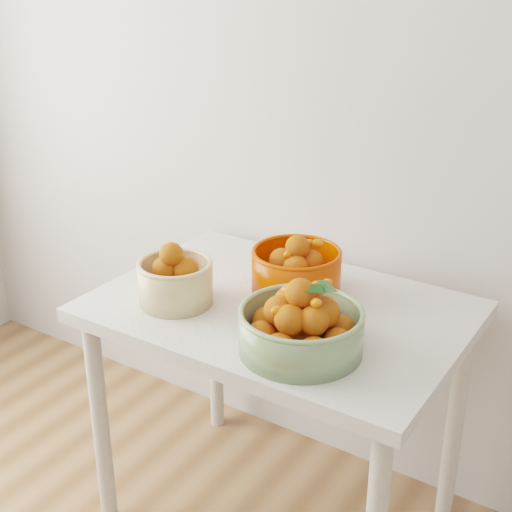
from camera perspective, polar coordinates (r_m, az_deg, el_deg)
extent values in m
cube|color=silver|center=(2.03, 14.54, 14.13)|extent=(4.00, 0.04, 2.70)
cube|color=silver|center=(1.97, 1.91, -4.46)|extent=(1.00, 0.70, 0.04)
cylinder|color=silver|center=(2.22, -12.33, -13.00)|extent=(0.05, 0.05, 0.71)
cylinder|color=silver|center=(2.58, -3.26, -6.79)|extent=(0.05, 0.05, 0.71)
cylinder|color=silver|center=(2.25, 15.62, -12.71)|extent=(0.05, 0.05, 0.71)
cylinder|color=#D4B883|center=(1.96, -6.45, -2.18)|extent=(0.22, 0.22, 0.12)
torus|color=#D4B883|center=(1.94, -6.53, -0.63)|extent=(0.22, 0.22, 0.01)
sphere|color=#D1660C|center=(1.94, -5.22, -2.84)|extent=(0.06, 0.06, 0.06)
sphere|color=#D1660C|center=(2.00, -5.48, -1.95)|extent=(0.07, 0.07, 0.07)
sphere|color=#F35D11|center=(2.00, -7.62, -2.14)|extent=(0.07, 0.07, 0.07)
sphere|color=#F35D11|center=(1.93, -7.39, -3.05)|extent=(0.06, 0.06, 0.06)
sphere|color=#F35D11|center=(1.97, -6.44, -2.48)|extent=(0.07, 0.07, 0.07)
sphere|color=#F35D11|center=(1.94, -5.67, -1.07)|extent=(0.07, 0.07, 0.07)
sphere|color=#F35D11|center=(1.95, -7.32, -1.03)|extent=(0.07, 0.07, 0.07)
sphere|color=#F35D11|center=(1.93, -6.80, 0.15)|extent=(0.07, 0.07, 0.07)
ellipsoid|color=#E55F0C|center=(1.94, -6.50, -0.44)|extent=(0.04, 0.04, 0.03)
ellipsoid|color=#E55F0C|center=(1.94, -6.86, -0.08)|extent=(0.04, 0.03, 0.03)
ellipsoid|color=#E55F0C|center=(1.92, -7.07, -0.21)|extent=(0.04, 0.04, 0.03)
cylinder|color=gray|center=(1.73, 3.61, -6.07)|extent=(0.31, 0.31, 0.11)
torus|color=gray|center=(1.70, 3.65, -4.53)|extent=(0.31, 0.31, 0.01)
sphere|color=#F35D11|center=(1.69, 6.53, -6.94)|extent=(0.07, 0.07, 0.07)
sphere|color=#F35D11|center=(1.75, 6.71, -5.86)|extent=(0.08, 0.08, 0.08)
sphere|color=#F35D11|center=(1.80, 5.20, -4.88)|extent=(0.07, 0.07, 0.07)
sphere|color=#F35D11|center=(1.81, 2.86, -4.67)|extent=(0.08, 0.08, 0.08)
sphere|color=#F35D11|center=(1.77, 0.90, -5.30)|extent=(0.08, 0.08, 0.08)
sphere|color=#F35D11|center=(1.71, 0.45, -6.47)|extent=(0.08, 0.08, 0.08)
sphere|color=#F35D11|center=(1.66, 1.91, -7.53)|extent=(0.08, 0.08, 0.08)
sphere|color=#F35D11|center=(1.65, 4.66, -7.74)|extent=(0.08, 0.08, 0.08)
sphere|color=#F35D11|center=(1.73, 3.61, -6.15)|extent=(0.07, 0.07, 0.07)
sphere|color=#F35D11|center=(1.70, 5.45, -4.52)|extent=(0.08, 0.08, 0.08)
sphere|color=#F35D11|center=(1.74, 4.47, -3.71)|extent=(0.07, 0.07, 0.07)
sphere|color=#F35D11|center=(1.74, 2.74, -3.69)|extent=(0.08, 0.08, 0.08)
sphere|color=#F35D11|center=(1.70, 1.86, -4.39)|extent=(0.07, 0.07, 0.07)
sphere|color=#F35D11|center=(1.66, 2.72, -5.13)|extent=(0.07, 0.07, 0.07)
sphere|color=#F35D11|center=(1.66, 4.66, -5.15)|extent=(0.07, 0.07, 0.07)
sphere|color=#F35D11|center=(1.67, 3.56, -3.00)|extent=(0.07, 0.07, 0.07)
ellipsoid|color=#E55F0C|center=(1.69, 5.83, -3.66)|extent=(0.05, 0.04, 0.03)
ellipsoid|color=#E55F0C|center=(1.64, 4.81, -3.77)|extent=(0.05, 0.04, 0.04)
ellipsoid|color=#E55F0C|center=(1.66, 1.74, -4.41)|extent=(0.04, 0.04, 0.03)
ellipsoid|color=#E55F0C|center=(1.71, 4.80, -2.40)|extent=(0.04, 0.04, 0.03)
ellipsoid|color=#E55F0C|center=(1.70, 4.55, -3.69)|extent=(0.05, 0.04, 0.04)
ellipsoid|color=#E55F0C|center=(1.69, 3.47, -3.84)|extent=(0.04, 0.05, 0.03)
ellipsoid|color=#E55F0C|center=(1.71, 5.62, -2.26)|extent=(0.04, 0.05, 0.04)
ellipsoid|color=#E55F0C|center=(1.73, 3.59, -3.00)|extent=(0.04, 0.05, 0.04)
ellipsoid|color=#E55F0C|center=(1.70, 4.13, -3.53)|extent=(0.03, 0.04, 0.04)
ellipsoid|color=#E55F0C|center=(1.73, 2.49, -2.80)|extent=(0.04, 0.04, 0.03)
ellipsoid|color=#E55F0C|center=(1.70, 3.42, -3.06)|extent=(0.04, 0.04, 0.03)
cylinder|color=red|center=(2.00, 3.23, -1.40)|extent=(0.28, 0.28, 0.13)
torus|color=red|center=(1.97, 3.27, 0.32)|extent=(0.29, 0.29, 0.01)
sphere|color=#F35D11|center=(1.97, 5.06, -2.42)|extent=(0.07, 0.07, 0.07)
sphere|color=#F35D11|center=(2.04, 5.02, -1.46)|extent=(0.07, 0.07, 0.07)
sphere|color=#F35D11|center=(2.07, 3.11, -1.00)|extent=(0.07, 0.07, 0.07)
sphere|color=#F35D11|center=(2.04, 1.35, -1.43)|extent=(0.07, 0.07, 0.07)
sphere|color=#F35D11|center=(1.97, 1.27, -2.26)|extent=(0.07, 0.07, 0.07)
sphere|color=#F35D11|center=(1.94, 3.09, -2.83)|extent=(0.07, 0.07, 0.07)
sphere|color=#F35D11|center=(2.00, 3.21, -1.89)|extent=(0.07, 0.07, 0.07)
sphere|color=#F35D11|center=(1.98, 4.44, -0.46)|extent=(0.07, 0.07, 0.07)
sphere|color=#F35D11|center=(2.02, 3.36, 0.03)|extent=(0.07, 0.07, 0.07)
sphere|color=#F35D11|center=(1.98, 2.06, -0.38)|extent=(0.07, 0.07, 0.07)
sphere|color=#F35D11|center=(1.94, 3.21, -0.93)|extent=(0.07, 0.07, 0.07)
sphere|color=#F35D11|center=(1.96, 3.34, 0.71)|extent=(0.07, 0.07, 0.07)
ellipsoid|color=#E55F0C|center=(1.98, 3.97, 0.07)|extent=(0.05, 0.04, 0.04)
ellipsoid|color=#E55F0C|center=(1.96, 3.34, 0.83)|extent=(0.04, 0.03, 0.03)
ellipsoid|color=#E55F0C|center=(1.96, 3.43, 0.32)|extent=(0.04, 0.04, 0.03)
ellipsoid|color=#E55F0C|center=(1.97, 4.95, 1.01)|extent=(0.04, 0.04, 0.03)
ellipsoid|color=#E55F0C|center=(1.94, 2.61, 0.16)|extent=(0.03, 0.04, 0.03)
ellipsoid|color=#E55F0C|center=(1.97, 3.32, 0.33)|extent=(0.04, 0.04, 0.03)
ellipsoid|color=#E55F0C|center=(1.97, 4.15, 1.00)|extent=(0.04, 0.05, 0.03)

